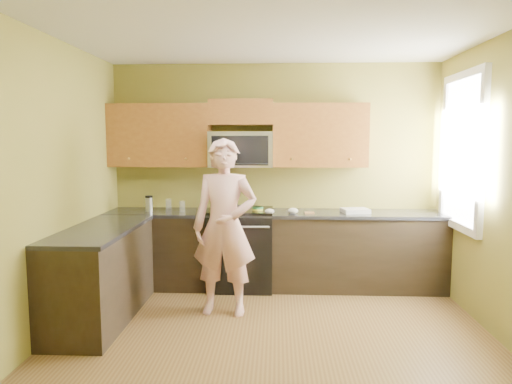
# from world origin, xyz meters

# --- Properties ---
(floor) EXTENTS (4.00, 4.00, 0.00)m
(floor) POSITION_xyz_m (0.00, 0.00, 0.00)
(floor) COLOR brown
(floor) RESTS_ON ground
(ceiling) EXTENTS (4.00, 4.00, 0.00)m
(ceiling) POSITION_xyz_m (0.00, 0.00, 2.70)
(ceiling) COLOR white
(ceiling) RESTS_ON ground
(wall_back) EXTENTS (4.00, 0.00, 4.00)m
(wall_back) POSITION_xyz_m (0.00, 2.00, 1.35)
(wall_back) COLOR olive
(wall_back) RESTS_ON ground
(wall_front) EXTENTS (4.00, 0.00, 4.00)m
(wall_front) POSITION_xyz_m (0.00, -2.00, 1.35)
(wall_front) COLOR olive
(wall_front) RESTS_ON ground
(wall_left) EXTENTS (0.00, 4.00, 4.00)m
(wall_left) POSITION_xyz_m (-2.00, 0.00, 1.35)
(wall_left) COLOR olive
(wall_left) RESTS_ON ground
(cabinet_back_run) EXTENTS (4.00, 0.60, 0.88)m
(cabinet_back_run) POSITION_xyz_m (0.00, 1.70, 0.44)
(cabinet_back_run) COLOR black
(cabinet_back_run) RESTS_ON floor
(cabinet_left_run) EXTENTS (0.60, 1.60, 0.88)m
(cabinet_left_run) POSITION_xyz_m (-1.70, 0.60, 0.44)
(cabinet_left_run) COLOR black
(cabinet_left_run) RESTS_ON floor
(countertop_back) EXTENTS (4.00, 0.62, 0.04)m
(countertop_back) POSITION_xyz_m (0.00, 1.69, 0.90)
(countertop_back) COLOR black
(countertop_back) RESTS_ON cabinet_back_run
(countertop_left) EXTENTS (0.62, 1.60, 0.04)m
(countertop_left) POSITION_xyz_m (-1.69, 0.60, 0.90)
(countertop_left) COLOR black
(countertop_left) RESTS_ON cabinet_left_run
(stove) EXTENTS (0.76, 0.65, 0.95)m
(stove) POSITION_xyz_m (-0.40, 1.68, 0.47)
(stove) COLOR black
(stove) RESTS_ON floor
(microwave) EXTENTS (0.76, 0.40, 0.42)m
(microwave) POSITION_xyz_m (-0.40, 1.80, 1.45)
(microwave) COLOR silver
(microwave) RESTS_ON wall_back
(upper_cab_left) EXTENTS (1.22, 0.33, 0.75)m
(upper_cab_left) POSITION_xyz_m (-1.39, 1.83, 1.45)
(upper_cab_left) COLOR brown
(upper_cab_left) RESTS_ON wall_back
(upper_cab_right) EXTENTS (1.12, 0.33, 0.75)m
(upper_cab_right) POSITION_xyz_m (0.54, 1.83, 1.45)
(upper_cab_right) COLOR brown
(upper_cab_right) RESTS_ON wall_back
(upper_cab_over_mw) EXTENTS (0.76, 0.33, 0.30)m
(upper_cab_over_mw) POSITION_xyz_m (-0.40, 1.83, 2.10)
(upper_cab_over_mw) COLOR brown
(upper_cab_over_mw) RESTS_ON wall_back
(window) EXTENTS (0.06, 1.06, 1.66)m
(window) POSITION_xyz_m (1.98, 1.20, 1.65)
(window) COLOR white
(window) RESTS_ON wall_right
(woman) EXTENTS (0.69, 0.48, 1.79)m
(woman) POSITION_xyz_m (-0.50, 0.82, 0.89)
(woman) COLOR #E27671
(woman) RESTS_ON floor
(frying_pan) EXTENTS (0.33, 0.53, 0.07)m
(frying_pan) POSITION_xyz_m (-0.52, 1.52, 0.95)
(frying_pan) COLOR black
(frying_pan) RESTS_ON stove
(butter_tub) EXTENTS (0.16, 0.16, 0.09)m
(butter_tub) POSITION_xyz_m (-0.19, 1.59, 0.92)
(butter_tub) COLOR #EDEF3E
(butter_tub) RESTS_ON countertop_back
(toast_slice) EXTENTS (0.11, 0.11, 0.01)m
(toast_slice) POSITION_xyz_m (0.41, 1.58, 0.93)
(toast_slice) COLOR #B27F47
(toast_slice) RESTS_ON countertop_back
(napkin_a) EXTENTS (0.14, 0.15, 0.06)m
(napkin_a) POSITION_xyz_m (-0.05, 1.52, 0.95)
(napkin_a) COLOR silver
(napkin_a) RESTS_ON countertop_back
(napkin_b) EXTENTS (0.14, 0.15, 0.07)m
(napkin_b) POSITION_xyz_m (0.22, 1.56, 0.95)
(napkin_b) COLOR silver
(napkin_b) RESTS_ON countertop_back
(dish_towel) EXTENTS (0.34, 0.29, 0.05)m
(dish_towel) POSITION_xyz_m (0.95, 1.66, 0.95)
(dish_towel) COLOR white
(dish_towel) RESTS_ON countertop_back
(travel_mug) EXTENTS (0.11, 0.11, 0.19)m
(travel_mug) POSITION_xyz_m (-1.49, 1.64, 0.92)
(travel_mug) COLOR silver
(travel_mug) RESTS_ON countertop_back
(glass_a) EXTENTS (0.08, 0.08, 0.12)m
(glass_a) POSITION_xyz_m (-1.32, 1.89, 0.98)
(glass_a) COLOR silver
(glass_a) RESTS_ON countertop_back
(glass_b) EXTENTS (0.09, 0.09, 0.12)m
(glass_b) POSITION_xyz_m (-1.11, 1.71, 0.98)
(glass_b) COLOR silver
(glass_b) RESTS_ON countertop_back
(glass_c) EXTENTS (0.08, 0.08, 0.12)m
(glass_c) POSITION_xyz_m (-0.74, 1.88, 0.98)
(glass_c) COLOR silver
(glass_c) RESTS_ON countertop_back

